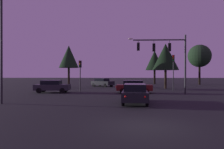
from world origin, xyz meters
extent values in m
plane|color=black|center=(0.00, 24.50, 0.00)|extent=(168.00, 168.00, 0.00)
cylinder|color=#232326|center=(6.37, 14.30, 3.35)|extent=(0.20, 0.20, 6.70)
cylinder|color=#232326|center=(3.44, 14.34, 6.14)|extent=(5.86, 0.22, 0.14)
ellipsoid|color=#F4EACC|center=(0.21, 14.38, 6.29)|extent=(0.56, 0.28, 0.16)
cylinder|color=#232326|center=(4.61, 14.32, 5.96)|extent=(0.05, 0.05, 0.38)
cube|color=black|center=(4.61, 14.32, 5.32)|extent=(0.30, 0.24, 0.90)
sphere|color=red|center=(4.62, 14.46, 5.60)|extent=(0.18, 0.18, 0.18)
sphere|color=#56380C|center=(4.62, 14.46, 5.32)|extent=(0.18, 0.18, 0.18)
sphere|color=#0C4219|center=(4.62, 14.46, 5.04)|extent=(0.18, 0.18, 0.18)
cylinder|color=#232326|center=(2.86, 14.35, 5.94)|extent=(0.05, 0.05, 0.40)
cube|color=black|center=(2.86, 14.35, 5.29)|extent=(0.30, 0.24, 0.90)
sphere|color=red|center=(2.86, 14.49, 5.57)|extent=(0.18, 0.18, 0.18)
sphere|color=#56380C|center=(2.86, 14.49, 5.29)|extent=(0.18, 0.18, 0.18)
sphere|color=#0C4219|center=(2.86, 14.49, 5.01)|extent=(0.18, 0.18, 0.18)
cylinder|color=#232326|center=(1.10, 14.37, 6.00)|extent=(0.05, 0.05, 0.30)
cube|color=black|center=(1.10, 14.37, 5.40)|extent=(0.30, 0.24, 0.90)
sphere|color=red|center=(1.10, 14.51, 5.68)|extent=(0.18, 0.18, 0.18)
sphere|color=#56380C|center=(1.10, 14.51, 5.40)|extent=(0.18, 0.18, 0.18)
sphere|color=#0C4219|center=(1.10, 14.51, 5.12)|extent=(0.18, 0.18, 0.18)
cylinder|color=#232326|center=(6.27, 18.86, 1.97)|extent=(0.12, 0.12, 3.95)
cube|color=black|center=(6.27, 18.86, 4.40)|extent=(0.36, 0.33, 0.90)
sphere|color=red|center=(6.23, 18.73, 4.68)|extent=(0.18, 0.18, 0.18)
sphere|color=#56380C|center=(6.23, 18.73, 4.40)|extent=(0.18, 0.18, 0.18)
sphere|color=#0C4219|center=(6.23, 18.73, 4.12)|extent=(0.18, 0.18, 0.18)
cylinder|color=#232326|center=(-6.11, 17.47, 1.56)|extent=(0.12, 0.12, 3.12)
cube|color=black|center=(-6.11, 17.47, 3.57)|extent=(0.36, 0.31, 0.90)
sphere|color=#4C0A0A|center=(-6.15, 17.33, 3.85)|extent=(0.18, 0.18, 0.18)
sphere|color=#F9A319|center=(-6.15, 17.33, 3.57)|extent=(0.18, 0.18, 0.18)
sphere|color=#0C4219|center=(-6.15, 17.33, 3.29)|extent=(0.18, 0.18, 0.18)
cube|color=black|center=(0.10, 7.15, 0.66)|extent=(2.24, 4.65, 0.68)
cube|color=black|center=(0.09, 7.00, 1.26)|extent=(1.81, 2.56, 0.52)
cylinder|color=black|center=(-0.62, 8.70, 0.32)|extent=(0.25, 0.65, 0.64)
cylinder|color=black|center=(1.06, 8.57, 0.32)|extent=(0.25, 0.65, 0.64)
cylinder|color=black|center=(-0.85, 5.73, 0.32)|extent=(0.25, 0.65, 0.64)
cylinder|color=black|center=(0.83, 5.60, 0.32)|extent=(0.25, 0.65, 0.64)
sphere|color=red|center=(-0.73, 4.94, 0.76)|extent=(0.14, 0.14, 0.14)
sphere|color=red|center=(0.59, 4.84, 0.76)|extent=(0.14, 0.14, 0.14)
cube|color=#4C0F0F|center=(0.75, 15.65, 0.66)|extent=(4.33, 2.07, 0.68)
cube|color=black|center=(0.60, 15.66, 1.26)|extent=(2.38, 1.69, 0.52)
cylinder|color=black|center=(2.20, 16.35, 0.32)|extent=(0.65, 0.24, 0.64)
cylinder|color=black|center=(2.09, 14.76, 0.32)|extent=(0.65, 0.24, 0.64)
cylinder|color=black|center=(-0.59, 16.54, 0.32)|extent=(0.65, 0.24, 0.64)
cylinder|color=black|center=(-0.69, 14.95, 0.32)|extent=(0.65, 0.24, 0.64)
sphere|color=red|center=(-1.32, 16.42, 0.76)|extent=(0.14, 0.14, 0.14)
sphere|color=red|center=(-1.41, 15.17, 0.76)|extent=(0.14, 0.14, 0.14)
cube|color=#232328|center=(-9.21, 15.90, 0.66)|extent=(4.24, 2.04, 0.68)
cube|color=black|center=(-9.36, 15.89, 1.26)|extent=(2.31, 1.70, 0.52)
cylinder|color=black|center=(-7.87, 16.79, 0.32)|extent=(0.65, 0.23, 0.64)
cylinder|color=black|center=(-7.81, 15.12, 0.32)|extent=(0.65, 0.23, 0.64)
cylinder|color=black|center=(-10.62, 16.68, 0.32)|extent=(0.65, 0.23, 0.64)
cylinder|color=black|center=(-10.56, 15.01, 0.32)|extent=(0.65, 0.23, 0.64)
sphere|color=red|center=(-11.33, 16.47, 0.76)|extent=(0.14, 0.14, 0.14)
sphere|color=red|center=(-11.28, 15.16, 0.76)|extent=(0.14, 0.14, 0.14)
cube|color=black|center=(-3.97, 27.88, 0.66)|extent=(4.40, 3.99, 0.68)
cube|color=black|center=(-4.09, 27.97, 1.26)|extent=(2.73, 2.61, 0.52)
cylinder|color=black|center=(-2.39, 27.67, 0.32)|extent=(0.63, 0.55, 0.64)
cylinder|color=black|center=(-3.38, 26.40, 0.32)|extent=(0.63, 0.55, 0.64)
cylinder|color=black|center=(-4.56, 29.36, 0.32)|extent=(0.63, 0.55, 0.64)
cylinder|color=black|center=(-5.55, 28.08, 0.32)|extent=(0.63, 0.55, 0.64)
sphere|color=red|center=(-5.23, 29.66, 0.76)|extent=(0.14, 0.14, 0.14)
sphere|color=red|center=(-6.01, 28.66, 0.76)|extent=(0.14, 0.14, 0.14)
cylinder|color=#232326|center=(-10.24, 6.61, 4.13)|extent=(0.18, 0.18, 8.25)
cylinder|color=black|center=(6.26, 23.32, 1.45)|extent=(0.36, 0.36, 2.90)
cone|color=black|center=(6.26, 23.32, 4.97)|extent=(4.11, 4.11, 4.14)
cylinder|color=black|center=(-9.19, 24.10, 1.65)|extent=(0.34, 0.34, 3.29)
cone|color=black|center=(-9.19, 24.10, 5.10)|extent=(3.20, 3.20, 3.62)
cylinder|color=black|center=(7.12, 37.61, 1.57)|extent=(0.45, 0.45, 3.15)
cone|color=black|center=(7.12, 37.61, 5.37)|extent=(4.09, 4.09, 4.45)
cylinder|color=black|center=(16.04, 34.74, 2.21)|extent=(0.41, 0.41, 4.42)
sphere|color=black|center=(16.04, 34.74, 6.08)|extent=(4.76, 4.76, 4.76)
camera|label=1|loc=(-1.25, -8.97, 2.31)|focal=32.86mm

